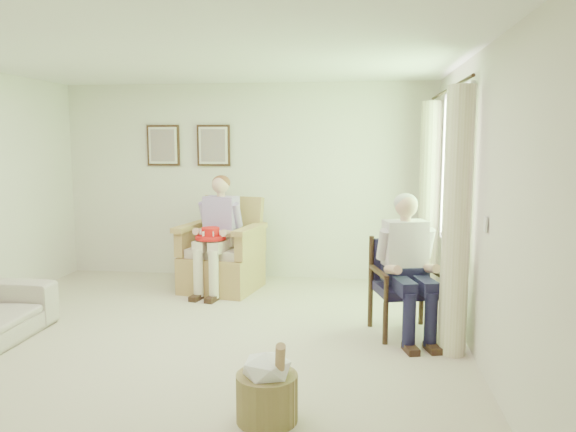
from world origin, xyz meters
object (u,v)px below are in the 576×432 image
object	(u,v)px
person_wicker	(219,225)
person_dark	(406,257)
red_hat	(211,235)
wood_armchair	(404,282)
wicker_armchair	(222,261)
hatbox	(267,387)

from	to	relation	value
person_wicker	person_dark	size ratio (longest dim) A/B	1.06
person_wicker	red_hat	size ratio (longest dim) A/B	3.90
wood_armchair	person_dark	world-z (taller)	person_dark
wicker_armchair	hatbox	xyz separation A→B (m)	(1.10, -3.22, -0.13)
person_wicker	person_dark	distance (m)	2.49
person_wicker	wood_armchair	bearing A→B (deg)	-17.36
wicker_armchair	person_wicker	distance (m)	0.49
wood_armchair	red_hat	size ratio (longest dim) A/B	2.49
wicker_armchair	person_dark	distance (m)	2.61
person_wicker	red_hat	xyz separation A→B (m)	(-0.05, -0.20, -0.09)
wicker_armchair	person_wicker	xyz separation A→B (m)	(-0.00, -0.15, 0.47)
person_dark	hatbox	size ratio (longest dim) A/B	2.19
wicker_armchair	red_hat	bearing A→B (deg)	-87.12
wood_armchair	person_dark	xyz separation A→B (m)	(0.00, -0.15, 0.28)
wood_armchair	red_hat	xyz separation A→B (m)	(-2.18, 0.96, 0.25)
wood_armchair	hatbox	size ratio (longest dim) A/B	1.48
wicker_armchair	hatbox	distance (m)	3.41
red_hat	hatbox	size ratio (longest dim) A/B	0.59
hatbox	red_hat	bearing A→B (deg)	111.80
person_dark	wood_armchair	bearing A→B (deg)	74.98
red_hat	wood_armchair	bearing A→B (deg)	-23.71
person_wicker	wicker_armchair	bearing A→B (deg)	101.10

